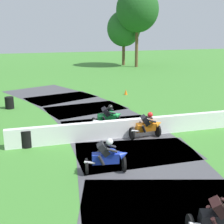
# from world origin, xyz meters

# --- Properties ---
(ground_plane) EXTENTS (120.00, 120.00, 0.00)m
(ground_plane) POSITION_xyz_m (0.00, 0.00, 0.00)
(ground_plane) COLOR #428433
(track_asphalt) EXTENTS (9.68, 32.12, 0.01)m
(track_asphalt) POSITION_xyz_m (-1.15, 0.04, 0.00)
(track_asphalt) COLOR #47474C
(track_asphalt) RESTS_ON ground
(safety_barrier) EXTENTS (20.52, 0.99, 0.90)m
(safety_barrier) POSITION_xyz_m (4.73, -0.16, 0.45)
(safety_barrier) COLOR white
(safety_barrier) RESTS_ON ground
(motorcycle_lead_black) EXTENTS (1.69, 1.13, 1.43)m
(motorcycle_lead_black) POSITION_xyz_m (-0.20, -7.88, 0.64)
(motorcycle_lead_black) COLOR black
(motorcycle_lead_black) RESTS_ON ground
(motorcycle_chase_blue) EXTENTS (1.71, 0.92, 1.42)m
(motorcycle_chase_blue) POSITION_xyz_m (-1.85, -3.48, 0.66)
(motorcycle_chase_blue) COLOR black
(motorcycle_chase_blue) RESTS_ON ground
(motorcycle_trailing_orange) EXTENTS (1.68, 0.78, 1.43)m
(motorcycle_trailing_orange) POSITION_xyz_m (1.13, -0.53, 0.65)
(motorcycle_trailing_orange) COLOR black
(motorcycle_trailing_orange) RESTS_ON ground
(motorcycle_fourth_green) EXTENTS (1.69, 0.89, 1.42)m
(motorcycle_fourth_green) POSITION_xyz_m (-0.17, 1.71, 0.63)
(motorcycle_fourth_green) COLOR black
(motorcycle_fourth_green) RESTS_ON ground
(tire_stack_mid_a) EXTENTS (0.62, 0.62, 0.80)m
(tire_stack_mid_a) POSITION_xyz_m (-4.57, 0.23, 0.40)
(tire_stack_mid_a) COLOR black
(tire_stack_mid_a) RESTS_ON ground
(tire_stack_mid_b) EXTENTS (0.58, 0.58, 0.80)m
(tire_stack_mid_b) POSITION_xyz_m (-5.27, 7.74, 0.40)
(tire_stack_mid_b) COLOR black
(tire_stack_mid_b) RESTS_ON ground
(traffic_cone) EXTENTS (0.28, 0.28, 0.44)m
(traffic_cone) POSITION_xyz_m (3.84, 9.51, 0.22)
(traffic_cone) COLOR orange
(traffic_cone) RESTS_ON ground
(tree_far_left) EXTENTS (4.94, 4.94, 7.95)m
(tree_far_left) POSITION_xyz_m (11.28, 29.96, 5.34)
(tree_far_left) COLOR brown
(tree_far_left) RESTS_ON ground
(tree_mid_rise) EXTENTS (5.89, 5.89, 10.98)m
(tree_mid_rise) POSITION_xyz_m (12.23, 27.23, 7.86)
(tree_mid_rise) COLOR brown
(tree_mid_rise) RESTS_ON ground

